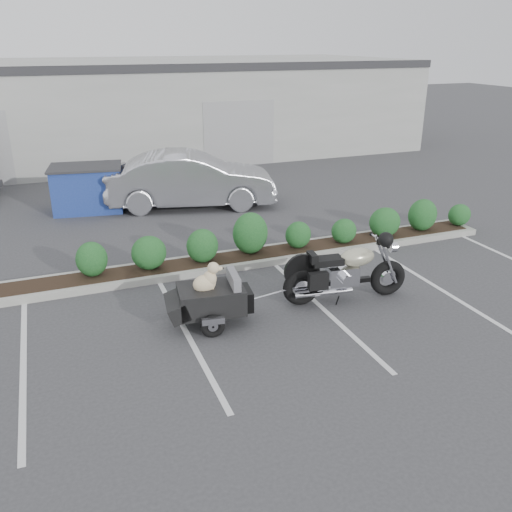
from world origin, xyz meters
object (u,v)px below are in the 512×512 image
object	(u,v)px
motorcycle	(346,272)
dumpster	(87,188)
sedan	(191,180)
pet_trailer	(210,298)

from	to	relation	value
motorcycle	dumpster	bearing A→B (deg)	124.32
sedan	dumpster	size ratio (longest dim) A/B	2.25
motorcycle	pet_trailer	size ratio (longest dim) A/B	1.24
sedan	dumpster	xyz separation A→B (m)	(-3.03, 0.72, -0.15)
motorcycle	sedan	distance (m)	7.55
pet_trailer	sedan	xyz separation A→B (m)	(1.65, 7.43, 0.32)
pet_trailer	sedan	world-z (taller)	sedan
pet_trailer	dumpster	bearing A→B (deg)	106.95
pet_trailer	sedan	distance (m)	7.62
pet_trailer	dumpster	world-z (taller)	dumpster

